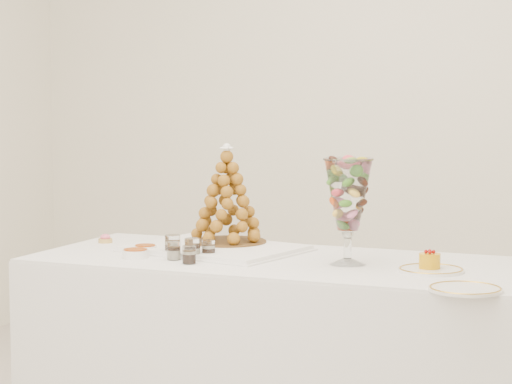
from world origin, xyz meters
The scene contains 15 objects.
buffet_table centered at (0.11, 0.29, 0.37)m, with size 1.96×0.87×0.73m.
lace_tray centered at (-0.24, 0.35, 0.74)m, with size 0.61×0.46×0.02m, color white.
macaron_vase centered at (0.33, 0.28, 0.97)m, with size 0.17×0.17×0.37m.
cake_plate centered at (0.64, 0.26, 0.74)m, with size 0.22×0.22×0.01m, color white.
spare_plate centered at (0.82, -0.03, 0.74)m, with size 0.23×0.23×0.01m, color white.
pink_tart centered at (-0.75, 0.35, 0.75)m, with size 0.06×0.06×0.04m.
verrine_a centered at (-0.33, 0.18, 0.77)m, with size 0.06×0.06×0.08m, color white.
verrine_b centered at (-0.23, 0.14, 0.77)m, with size 0.06×0.06×0.08m, color white.
verrine_c centered at (-0.19, 0.19, 0.77)m, with size 0.05×0.05×0.07m, color white.
verrine_d centered at (-0.28, 0.10, 0.76)m, with size 0.05×0.05×0.07m, color white.
verrine_e centered at (-0.19, 0.05, 0.76)m, with size 0.05×0.05×0.06m, color white.
ramekin_back centered at (-0.46, 0.20, 0.74)m, with size 0.09×0.09×0.03m, color white.
ramekin_front centered at (-0.43, 0.07, 0.75)m, with size 0.10×0.10×0.03m, color white.
croquembouche centered at (-0.25, 0.46, 0.94)m, with size 0.31×0.31×0.39m.
mousse_cake centered at (0.63, 0.26, 0.77)m, with size 0.07×0.07×0.06m.
Camera 1 is at (1.54, -3.02, 1.32)m, focal length 70.00 mm.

